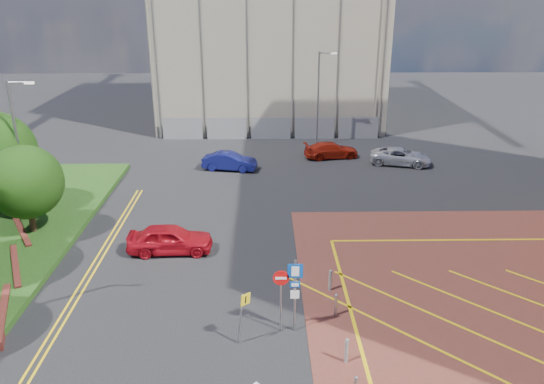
{
  "coord_description": "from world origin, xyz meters",
  "views": [
    {
      "loc": [
        -0.71,
        -16.94,
        12.96
      ],
      "look_at": [
        -0.35,
        3.48,
        5.05
      ],
      "focal_mm": 35.0,
      "sensor_mm": 36.0,
      "label": 1
    }
  ],
  "objects_px": {
    "lamp_back": "(319,95)",
    "car_blue_back": "(230,161)",
    "lamp_left_far": "(19,145)",
    "car_silver_back": "(401,156)",
    "sign_cluster": "(290,289)",
    "car_red_left": "(170,239)",
    "car_red_back": "(331,150)",
    "tree_c": "(25,182)",
    "warning_sign": "(242,312)"
  },
  "relations": [
    {
      "from": "lamp_back",
      "to": "car_red_back",
      "type": "height_order",
      "value": "lamp_back"
    },
    {
      "from": "sign_cluster",
      "to": "car_red_back",
      "type": "distance_m",
      "value": 23.7
    },
    {
      "from": "lamp_left_far",
      "to": "lamp_back",
      "type": "bearing_deg",
      "value": 40.86
    },
    {
      "from": "tree_c",
      "to": "car_red_back",
      "type": "distance_m",
      "value": 23.32
    },
    {
      "from": "sign_cluster",
      "to": "tree_c",
      "type": "bearing_deg",
      "value": 146.84
    },
    {
      "from": "sign_cluster",
      "to": "car_silver_back",
      "type": "bearing_deg",
      "value": 65.53
    },
    {
      "from": "lamp_left_far",
      "to": "car_blue_back",
      "type": "bearing_deg",
      "value": 39.72
    },
    {
      "from": "tree_c",
      "to": "car_red_left",
      "type": "height_order",
      "value": "tree_c"
    },
    {
      "from": "tree_c",
      "to": "warning_sign",
      "type": "relative_size",
      "value": 2.18
    },
    {
      "from": "warning_sign",
      "to": "car_red_left",
      "type": "xyz_separation_m",
      "value": [
        -4.04,
        7.73,
        -0.68
      ]
    },
    {
      "from": "car_red_left",
      "to": "car_blue_back",
      "type": "relative_size",
      "value": 1.08
    },
    {
      "from": "tree_c",
      "to": "warning_sign",
      "type": "xyz_separation_m",
      "value": [
        11.95,
        -9.79,
        -1.76
      ]
    },
    {
      "from": "tree_c",
      "to": "car_red_back",
      "type": "bearing_deg",
      "value": 37.8
    },
    {
      "from": "car_blue_back",
      "to": "car_red_back",
      "type": "xyz_separation_m",
      "value": [
        8.07,
        2.93,
        -0.04
      ]
    },
    {
      "from": "sign_cluster",
      "to": "car_red_left",
      "type": "relative_size",
      "value": 0.73
    },
    {
      "from": "sign_cluster",
      "to": "car_red_left",
      "type": "bearing_deg",
      "value": 130.21
    },
    {
      "from": "car_red_back",
      "to": "car_silver_back",
      "type": "xyz_separation_m",
      "value": [
        5.21,
        -1.85,
        0.01
      ]
    },
    {
      "from": "tree_c",
      "to": "car_silver_back",
      "type": "distance_m",
      "value": 26.7
    },
    {
      "from": "car_red_back",
      "to": "tree_c",
      "type": "bearing_deg",
      "value": 117.75
    },
    {
      "from": "tree_c",
      "to": "car_silver_back",
      "type": "xyz_separation_m",
      "value": [
        23.52,
        12.37,
        -2.54
      ]
    },
    {
      "from": "car_red_back",
      "to": "sign_cluster",
      "type": "bearing_deg",
      "value": 158.92
    },
    {
      "from": "tree_c",
      "to": "car_blue_back",
      "type": "xyz_separation_m",
      "value": [
        10.25,
        11.28,
        -2.52
      ]
    },
    {
      "from": "lamp_back",
      "to": "car_blue_back",
      "type": "xyz_separation_m",
      "value": [
        -7.33,
        -6.72,
        -3.69
      ]
    },
    {
      "from": "car_red_back",
      "to": "warning_sign",
      "type": "bearing_deg",
      "value": 155.09
    },
    {
      "from": "lamp_left_far",
      "to": "sign_cluster",
      "type": "height_order",
      "value": "lamp_left_far"
    },
    {
      "from": "lamp_left_far",
      "to": "lamp_back",
      "type": "xyz_separation_m",
      "value": [
        18.5,
        16.0,
        -0.3
      ]
    },
    {
      "from": "lamp_left_far",
      "to": "car_silver_back",
      "type": "distance_m",
      "value": 26.85
    },
    {
      "from": "car_blue_back",
      "to": "warning_sign",
      "type": "bearing_deg",
      "value": -164.63
    },
    {
      "from": "car_red_left",
      "to": "car_silver_back",
      "type": "xyz_separation_m",
      "value": [
        15.61,
        14.43,
        -0.1
      ]
    },
    {
      "from": "lamp_left_far",
      "to": "sign_cluster",
      "type": "bearing_deg",
      "value": -36.82
    },
    {
      "from": "tree_c",
      "to": "sign_cluster",
      "type": "relative_size",
      "value": 1.53
    },
    {
      "from": "lamp_back",
      "to": "warning_sign",
      "type": "relative_size",
      "value": 3.56
    },
    {
      "from": "car_red_back",
      "to": "car_silver_back",
      "type": "relative_size",
      "value": 0.94
    },
    {
      "from": "car_red_back",
      "to": "car_red_left",
      "type": "bearing_deg",
      "value": 137.35
    },
    {
      "from": "lamp_left_far",
      "to": "warning_sign",
      "type": "height_order",
      "value": "lamp_left_far"
    },
    {
      "from": "lamp_left_far",
      "to": "car_silver_back",
      "type": "height_order",
      "value": "lamp_left_far"
    },
    {
      "from": "car_red_left",
      "to": "warning_sign",
      "type": "bearing_deg",
      "value": -154.35
    },
    {
      "from": "lamp_left_far",
      "to": "warning_sign",
      "type": "bearing_deg",
      "value": -42.5
    },
    {
      "from": "warning_sign",
      "to": "car_blue_back",
      "type": "bearing_deg",
      "value": 94.62
    },
    {
      "from": "warning_sign",
      "to": "car_red_left",
      "type": "relative_size",
      "value": 0.51
    },
    {
      "from": "lamp_back",
      "to": "sign_cluster",
      "type": "height_order",
      "value": "lamp_back"
    },
    {
      "from": "car_blue_back",
      "to": "car_silver_back",
      "type": "distance_m",
      "value": 13.32
    },
    {
      "from": "car_silver_back",
      "to": "lamp_back",
      "type": "bearing_deg",
      "value": 62.01
    },
    {
      "from": "lamp_back",
      "to": "car_red_left",
      "type": "bearing_deg",
      "value": -115.72
    },
    {
      "from": "tree_c",
      "to": "lamp_left_far",
      "type": "distance_m",
      "value": 2.65
    },
    {
      "from": "tree_c",
      "to": "car_red_back",
      "type": "xyz_separation_m",
      "value": [
        18.32,
        14.21,
        -2.56
      ]
    },
    {
      "from": "lamp_back",
      "to": "sign_cluster",
      "type": "xyz_separation_m",
      "value": [
        -3.78,
        -27.02,
        -2.41
      ]
    },
    {
      "from": "lamp_back",
      "to": "car_red_back",
      "type": "relative_size",
      "value": 1.82
    },
    {
      "from": "lamp_left_far",
      "to": "car_silver_back",
      "type": "relative_size",
      "value": 1.71
    },
    {
      "from": "lamp_left_far",
      "to": "car_silver_back",
      "type": "xyz_separation_m",
      "value": [
        24.44,
        10.37,
        -4.01
      ]
    }
  ]
}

